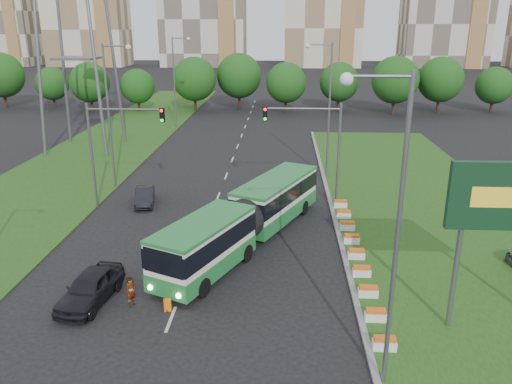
# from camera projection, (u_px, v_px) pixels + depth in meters

# --- Properties ---
(ground) EXTENTS (360.00, 360.00, 0.00)m
(ground) POSITION_uv_depth(u_px,v_px,m) (243.00, 264.00, 29.36)
(ground) COLOR black
(ground) RESTS_ON ground
(grass_median) EXTENTS (14.00, 60.00, 0.15)m
(grass_median) POSITION_uv_depth(u_px,v_px,m) (430.00, 218.00, 36.25)
(grass_median) COLOR #204914
(grass_median) RESTS_ON ground
(median_kerb) EXTENTS (0.30, 60.00, 0.18)m
(median_kerb) POSITION_uv_depth(u_px,v_px,m) (334.00, 215.00, 36.60)
(median_kerb) COLOR gray
(median_kerb) RESTS_ON ground
(left_verge) EXTENTS (12.00, 110.00, 0.10)m
(left_verge) POSITION_uv_depth(u_px,v_px,m) (95.00, 155.00, 53.93)
(left_verge) COLOR #204914
(left_verge) RESTS_ON ground
(lane_markings) EXTENTS (0.20, 100.00, 0.01)m
(lane_markings) POSITION_uv_depth(u_px,v_px,m) (228.00, 170.00, 48.45)
(lane_markings) COLOR #BABAB2
(lane_markings) RESTS_ON ground
(flower_planters) EXTENTS (1.10, 18.10, 0.60)m
(flower_planters) POSITION_uv_depth(u_px,v_px,m) (356.00, 254.00, 29.64)
(flower_planters) COLOR white
(flower_planters) RESTS_ON grass_median
(traffic_mast_median) EXTENTS (5.76, 0.32, 8.00)m
(traffic_mast_median) POSITION_uv_depth(u_px,v_px,m) (317.00, 139.00, 36.89)
(traffic_mast_median) COLOR slate
(traffic_mast_median) RESTS_ON ground
(traffic_mast_left) EXTENTS (5.76, 0.32, 8.00)m
(traffic_mast_left) POSITION_uv_depth(u_px,v_px,m) (112.00, 140.00, 36.71)
(traffic_mast_left) COLOR slate
(traffic_mast_left) RESTS_ON ground
(street_lamps) EXTENTS (36.00, 60.00, 12.00)m
(street_lamps) POSITION_uv_depth(u_px,v_px,m) (213.00, 129.00, 37.08)
(street_lamps) COLOR slate
(street_lamps) RESTS_ON ground
(tree_line) EXTENTS (120.00, 8.00, 9.00)m
(tree_line) POSITION_uv_depth(u_px,v_px,m) (332.00, 84.00, 79.51)
(tree_line) COLOR #154612
(tree_line) RESTS_ON ground
(midrise_west) EXTENTS (22.00, 14.00, 36.00)m
(midrise_west) POSITION_uv_depth(u_px,v_px,m) (0.00, 11.00, 170.53)
(midrise_west) COLOR beige
(midrise_west) RESTS_ON ground
(articulated_bus) EXTENTS (2.67, 17.10, 2.82)m
(articulated_bus) POSITION_uv_depth(u_px,v_px,m) (242.00, 218.00, 31.75)
(articulated_bus) COLOR silver
(articulated_bus) RESTS_ON ground
(car_left_near) EXTENTS (2.54, 4.93, 1.61)m
(car_left_near) POSITION_uv_depth(u_px,v_px,m) (90.00, 288.00, 25.10)
(car_left_near) COLOR black
(car_left_near) RESTS_ON ground
(car_left_far) EXTENTS (2.20, 4.22, 1.32)m
(car_left_far) POSITION_uv_depth(u_px,v_px,m) (145.00, 196.00, 39.04)
(car_left_far) COLOR black
(car_left_far) RESTS_ON ground
(pedestrian) EXTENTS (0.59, 0.69, 1.60)m
(pedestrian) POSITION_uv_depth(u_px,v_px,m) (131.00, 292.00, 24.72)
(pedestrian) COLOR gray
(pedestrian) RESTS_ON ground
(shopping_trolley) EXTENTS (0.35, 0.37, 0.59)m
(shopping_trolley) POSITION_uv_depth(u_px,v_px,m) (167.00, 305.00, 24.48)
(shopping_trolley) COLOR orange
(shopping_trolley) RESTS_ON ground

